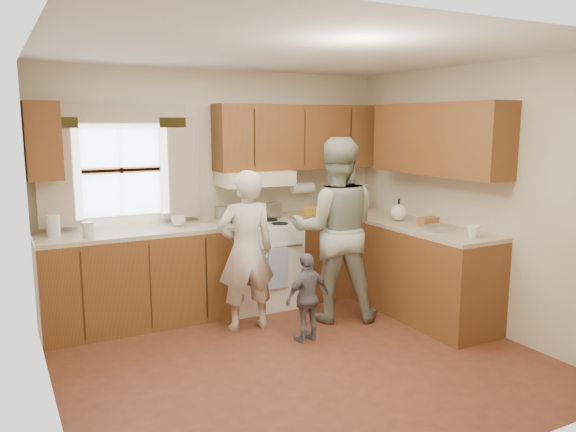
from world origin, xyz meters
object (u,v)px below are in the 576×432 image
child (308,297)px  woman_left (246,251)px  woman_right (335,230)px  stove (259,263)px

child → woman_left: bearing=-65.4°
child → woman_right: bearing=-153.0°
woman_left → child: 0.74m
stove → woman_right: (0.49, -0.72, 0.44)m
child → stove: bearing=-101.8°
stove → woman_right: bearing=-55.7°
woman_left → child: (0.36, -0.54, -0.36)m
stove → woman_left: 0.77m
stove → woman_left: woman_left is taller
stove → child: 1.13m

